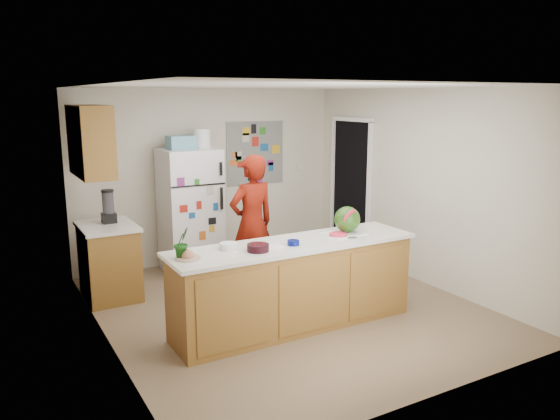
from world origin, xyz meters
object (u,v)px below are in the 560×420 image
refrigerator (190,210)px  watermelon (347,219)px  person (252,224)px  cherry_bowl (258,248)px

refrigerator → watermelon: size_ratio=5.97×
person → watermelon: person is taller
watermelon → cherry_bowl: watermelon is taller
watermelon → refrigerator: bearing=112.4°
watermelon → cherry_bowl: 1.20m
watermelon → cherry_bowl: size_ratio=1.32×
refrigerator → person: person is taller
refrigerator → cherry_bowl: 2.49m
person → watermelon: (0.59, -1.16, 0.22)m
person → cherry_bowl: size_ratio=7.95×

